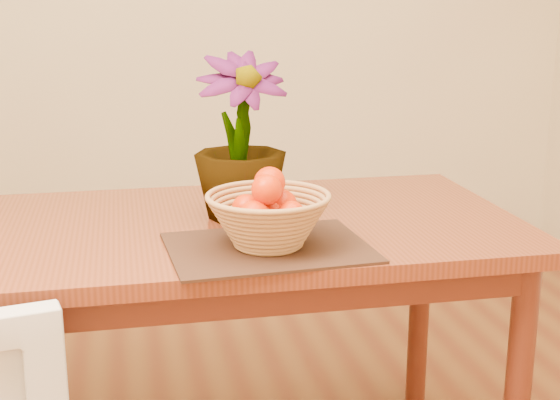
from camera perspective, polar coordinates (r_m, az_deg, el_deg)
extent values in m
cube|color=maroon|center=(1.99, -2.68, -2.06)|extent=(1.40, 0.80, 0.04)
cube|color=#4E1E12|center=(2.01, -2.66, -3.70)|extent=(1.28, 0.68, 0.08)
cylinder|color=#4E1E12|center=(2.04, 16.96, -13.66)|extent=(0.06, 0.06, 0.71)
cylinder|color=#4E1E12|center=(2.42, -18.67, -9.18)|extent=(0.06, 0.06, 0.71)
cylinder|color=#4E1E12|center=(2.57, 10.18, -7.21)|extent=(0.06, 0.06, 0.71)
cube|color=#341C13|center=(1.76, -0.85, -3.51)|extent=(0.47, 0.36, 0.01)
cylinder|color=#B17F49|center=(1.76, -0.85, -3.28)|extent=(0.14, 0.14, 0.01)
sphere|color=red|center=(1.74, -0.86, -0.98)|extent=(0.06, 0.06, 0.06)
sphere|color=red|center=(1.78, 0.12, -0.34)|extent=(0.07, 0.07, 0.07)
sphere|color=red|center=(1.77, -2.50, -0.61)|extent=(0.07, 0.07, 0.07)
sphere|color=red|center=(1.69, -1.90, -1.24)|extent=(0.07, 0.07, 0.07)
sphere|color=red|center=(1.71, 0.83, -1.15)|extent=(0.07, 0.07, 0.07)
sphere|color=red|center=(1.75, -0.76, 1.29)|extent=(0.07, 0.07, 0.07)
sphere|color=red|center=(1.69, -0.98, 0.76)|extent=(0.07, 0.07, 0.07)
imported|color=#1C4413|center=(1.97, -2.93, 4.62)|extent=(0.25, 0.25, 0.42)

